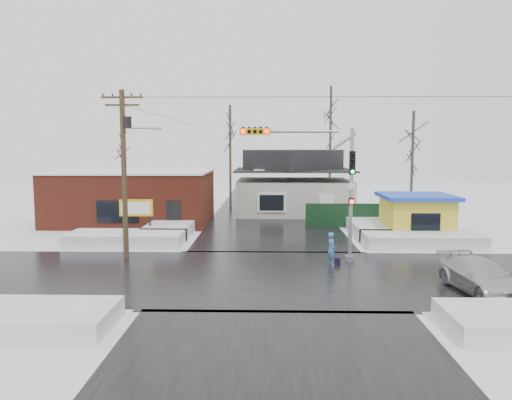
{
  "coord_description": "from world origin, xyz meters",
  "views": [
    {
      "loc": [
        -0.35,
        -22.9,
        6.08
      ],
      "look_at": [
        -1.0,
        5.26,
        3.0
      ],
      "focal_mm": 35.0,
      "sensor_mm": 36.0,
      "label": 1
    }
  ],
  "objects_px": {
    "utility_pole": "(125,164)",
    "marquee_sign": "(136,209)",
    "pedestrian": "(331,249)",
    "kiosk": "(416,216)",
    "traffic_signal": "(321,175)",
    "car": "(481,277)"
  },
  "relations": [
    {
      "from": "traffic_signal",
      "to": "pedestrian",
      "type": "xyz_separation_m",
      "value": [
        0.49,
        -0.78,
        -3.7
      ]
    },
    {
      "from": "pedestrian",
      "to": "kiosk",
      "type": "bearing_deg",
      "value": -56.22
    },
    {
      "from": "marquee_sign",
      "to": "kiosk",
      "type": "height_order",
      "value": "kiosk"
    },
    {
      "from": "kiosk",
      "to": "marquee_sign",
      "type": "bearing_deg",
      "value": -178.45
    },
    {
      "from": "traffic_signal",
      "to": "marquee_sign",
      "type": "relative_size",
      "value": 2.75
    },
    {
      "from": "utility_pole",
      "to": "marquee_sign",
      "type": "relative_size",
      "value": 3.53
    },
    {
      "from": "traffic_signal",
      "to": "pedestrian",
      "type": "height_order",
      "value": "traffic_signal"
    },
    {
      "from": "car",
      "to": "marquee_sign",
      "type": "bearing_deg",
      "value": 137.42
    },
    {
      "from": "utility_pole",
      "to": "pedestrian",
      "type": "xyz_separation_m",
      "value": [
        10.86,
        -1.32,
        -4.28
      ]
    },
    {
      "from": "pedestrian",
      "to": "traffic_signal",
      "type": "bearing_deg",
      "value": 16.18
    },
    {
      "from": "utility_pole",
      "to": "car",
      "type": "relative_size",
      "value": 1.93
    },
    {
      "from": "traffic_signal",
      "to": "utility_pole",
      "type": "relative_size",
      "value": 0.78
    },
    {
      "from": "utility_pole",
      "to": "car",
      "type": "xyz_separation_m",
      "value": [
        16.39,
        -6.09,
        -4.43
      ]
    },
    {
      "from": "marquee_sign",
      "to": "pedestrian",
      "type": "height_order",
      "value": "marquee_sign"
    },
    {
      "from": "traffic_signal",
      "to": "marquee_sign",
      "type": "xyz_separation_m",
      "value": [
        -11.43,
        6.53,
        -2.62
      ]
    },
    {
      "from": "traffic_signal",
      "to": "car",
      "type": "bearing_deg",
      "value": -42.66
    },
    {
      "from": "marquee_sign",
      "to": "kiosk",
      "type": "xyz_separation_m",
      "value": [
        18.5,
        0.5,
        -0.46
      ]
    },
    {
      "from": "utility_pole",
      "to": "marquee_sign",
      "type": "bearing_deg",
      "value": 100.13
    },
    {
      "from": "utility_pole",
      "to": "car",
      "type": "bearing_deg",
      "value": -20.39
    },
    {
      "from": "pedestrian",
      "to": "car",
      "type": "distance_m",
      "value": 7.32
    },
    {
      "from": "traffic_signal",
      "to": "pedestrian",
      "type": "relative_size",
      "value": 4.19
    },
    {
      "from": "kiosk",
      "to": "car",
      "type": "distance_m",
      "value": 12.65
    }
  ]
}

